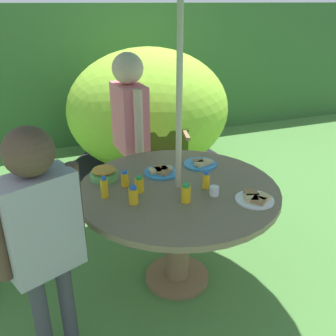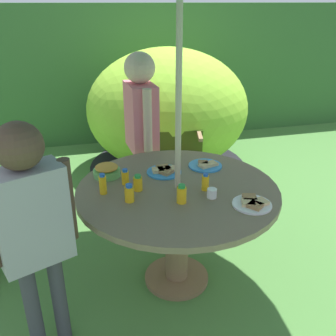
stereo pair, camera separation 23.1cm
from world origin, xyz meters
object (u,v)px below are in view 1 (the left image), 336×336
Objects in this scene: snack_bowl at (104,173)px; child_in_pink_shirt at (130,118)px; child_in_grey_shirt at (40,225)px; juice_bottle_center_front at (104,188)px; dome_tent at (148,110)px; cup_near at (214,191)px; plate_mid_left at (201,164)px; juice_bottle_near_left at (186,193)px; juice_bottle_mid_right at (206,180)px; garden_table at (178,206)px; juice_bottle_front_edge at (139,185)px; wooden_chair at (157,142)px; plate_center_back at (161,171)px; juice_bottle_far_right at (133,195)px; plate_far_left at (255,199)px; juice_bottle_near_right at (125,179)px.

child_in_pink_shirt is at bearing 60.78° from snack_bowl.
child_in_grey_shirt is 0.53m from juice_bottle_center_front.
dome_tent reaches higher than cup_near.
child_in_grey_shirt reaches higher than plate_mid_left.
juice_bottle_near_left is 1.01× the size of juice_bottle_mid_right.
child_in_grey_shirt reaches higher than cup_near.
garden_table is 12.27× the size of juice_bottle_front_edge.
wooden_chair is at bearing 83.79° from cup_near.
juice_bottle_far_right is (-0.29, -0.33, 0.04)m from plate_center_back.
wooden_chair reaches higher than garden_table.
snack_bowl is 0.97m from plate_far_left.
child_in_grey_shirt is 1.02m from juice_bottle_mid_right.
juice_bottle_far_right reaches higher than snack_bowl.
juice_bottle_near_left reaches higher than juice_bottle_far_right.
wooden_chair is 7.06× the size of juice_bottle_center_front.
dome_tent is at bearing 70.48° from juice_bottle_front_edge.
juice_bottle_near_left is (-0.31, -0.45, 0.04)m from plate_mid_left.
juice_bottle_front_edge is at bearing -101.29° from dome_tent.
snack_bowl is 0.76× the size of plate_center_back.
juice_bottle_far_right is (-0.60, -0.36, 0.04)m from plate_mid_left.
wooden_chair is 1.09m from plate_mid_left.
garden_table is at bearing 0.00° from child_in_pink_shirt.
wooden_chair is at bearing 91.00° from plate_far_left.
wooden_chair is 5.19× the size of snack_bowl.
plate_center_back and plate_mid_left have the same top height.
child_in_pink_shirt is at bearing 72.00° from juice_bottle_near_right.
plate_far_left is at bearing -37.21° from cup_near.
dome_tent is at bearing 69.79° from juice_bottle_far_right.
juice_bottle_near_right is at bearing 156.29° from juice_bottle_mid_right.
juice_bottle_mid_right is (0.47, 0.03, 0.00)m from juice_bottle_far_right.
child_in_grey_shirt is at bearing -35.23° from child_in_pink_shirt.
juice_bottle_mid_right is (-0.12, -0.33, 0.04)m from plate_mid_left.
cup_near is at bearing 7.71° from child_in_pink_shirt.
child_in_pink_shirt is 0.84m from juice_bottle_near_right.
snack_bowl is 0.39m from juice_bottle_far_right.
child_in_pink_shirt is at bearing 101.06° from cup_near.
wooden_chair is at bearing 72.08° from plate_center_back.
dome_tent is (0.44, 1.96, 0.09)m from garden_table.
juice_bottle_mid_right is 1.09× the size of juice_bottle_front_edge.
wooden_chair is at bearing 66.31° from juice_bottle_front_edge.
juice_bottle_mid_right is (-0.17, -1.40, 0.25)m from wooden_chair.
juice_bottle_near_left is at bearing -148.36° from juice_bottle_mid_right.
juice_bottle_near_left reaches higher than plate_mid_left.
juice_bottle_mid_right is at bearing -58.95° from plate_center_back.
juice_bottle_center_front is at bearing -155.23° from plate_center_back.
juice_bottle_near_right reaches higher than plate_far_left.
juice_bottle_front_edge is (-0.19, -0.89, -0.15)m from child_in_pink_shirt.
cup_near is at bearing -26.45° from juice_bottle_front_edge.
cup_near reaches higher than plate_far_left.
plate_mid_left is (0.33, -0.66, -0.18)m from child_in_pink_shirt.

